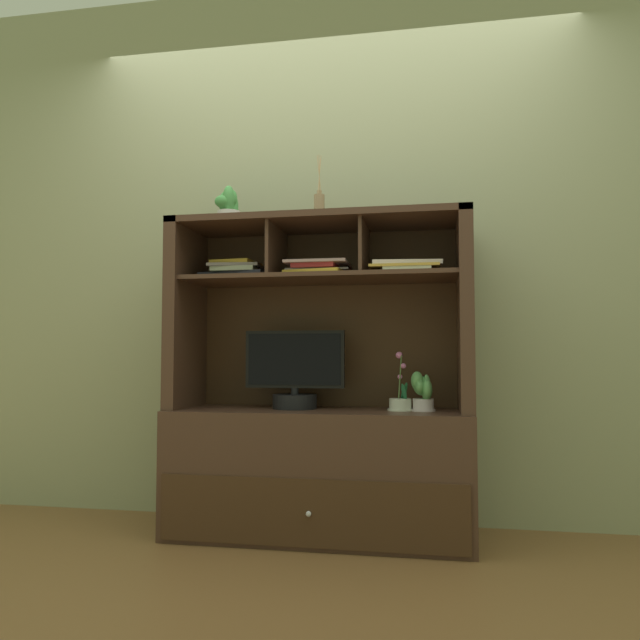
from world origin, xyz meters
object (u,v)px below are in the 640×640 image
diffuser_bottle (319,206)px  magazine_stack_left (238,272)px  media_console (320,436)px  magazine_stack_centre (406,267)px  magazine_stack_right (319,270)px  tv_monitor (295,376)px  potted_orchid (400,401)px  potted_fern (423,391)px  potted_succulent (228,206)px

diffuser_bottle → magazine_stack_left: bearing=170.7°
media_console → magazine_stack_centre: media_console is taller
magazine_stack_left → diffuser_bottle: diffuser_bottle is taller
diffuser_bottle → magazine_stack_right: bearing=-83.6°
tv_monitor → magazine_stack_right: 0.51m
magazine_stack_centre → tv_monitor: bearing=172.4°
tv_monitor → magazine_stack_right: magazine_stack_right is taller
potted_orchid → magazine_stack_right: (-0.37, -0.02, 0.61)m
tv_monitor → potted_orchid: 0.51m
potted_fern → potted_succulent: potted_succulent is taller
potted_fern → media_console: bearing=177.7°
magazine_stack_centre → magazine_stack_right: size_ratio=1.03×
potted_fern → diffuser_bottle: bearing=-179.2°
magazine_stack_right → diffuser_bottle: size_ratio=1.04×
magazine_stack_right → potted_succulent: size_ratio=1.75×
potted_orchid → magazine_stack_centre: (0.03, -0.06, 0.60)m
potted_orchid → diffuser_bottle: (-0.37, -0.01, 0.91)m
magazine_stack_centre → diffuser_bottle: diffuser_bottle is taller
potted_orchid → diffuser_bottle: 0.98m
media_console → diffuser_bottle: (0.00, -0.03, 1.08)m
magazine_stack_left → media_console: bearing=-5.8°
tv_monitor → potted_fern: bearing=-2.1°
potted_succulent → potted_orchid: bearing=-0.1°
tv_monitor → potted_orchid: (0.49, -0.01, -0.11)m
potted_fern → magazine_stack_right: magazine_stack_right is taller
potted_succulent → magazine_stack_centre: bearing=-3.9°
tv_monitor → magazine_stack_centre: magazine_stack_centre is taller
tv_monitor → potted_succulent: potted_succulent is taller
potted_orchid → magazine_stack_right: bearing=-176.6°
tv_monitor → diffuser_bottle: (0.12, -0.03, 0.80)m
potted_succulent → magazine_stack_left: bearing=57.0°
media_console → diffuser_bottle: size_ratio=4.83×
tv_monitor → magazine_stack_left: bearing=172.2°
magazine_stack_centre → potted_succulent: size_ratio=1.80×
potted_orchid → magazine_stack_centre: size_ratio=0.82×
magazine_stack_left → magazine_stack_right: 0.43m
diffuser_bottle → potted_fern: bearing=0.8°
potted_fern → diffuser_bottle: diffuser_bottle is taller
potted_succulent → magazine_stack_right: bearing=-3.0°
potted_fern → magazine_stack_centre: bearing=-144.8°
magazine_stack_left → diffuser_bottle: (0.42, -0.07, 0.29)m
potted_orchid → magazine_stack_right: magazine_stack_right is taller
magazine_stack_centre → magazine_stack_right: (-0.40, 0.03, 0.00)m
tv_monitor → magazine_stack_right: (0.12, -0.04, 0.50)m
tv_monitor → diffuser_bottle: diffuser_bottle is taller
potted_fern → potted_succulent: bearing=179.4°
potted_succulent → potted_fern: bearing=-0.6°
magazine_stack_left → magazine_stack_centre: (0.82, -0.11, -0.01)m
potted_fern → magazine_stack_left: bearing=176.0°
potted_orchid → tv_monitor: bearing=178.4°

